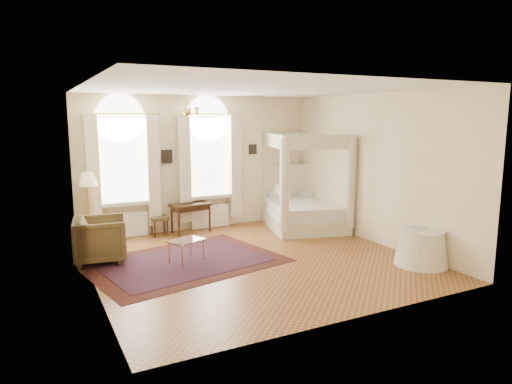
# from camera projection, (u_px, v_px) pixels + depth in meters

# --- Properties ---
(ground) EXTENTS (6.00, 6.00, 0.00)m
(ground) POSITION_uv_depth(u_px,v_px,m) (254.00, 260.00, 8.98)
(ground) COLOR #97582B
(ground) RESTS_ON ground
(room_walls) EXTENTS (6.00, 6.00, 6.00)m
(room_walls) POSITION_uv_depth(u_px,v_px,m) (254.00, 160.00, 8.66)
(room_walls) COLOR #F5E2BA
(room_walls) RESTS_ON ground
(window_left) EXTENTS (1.62, 0.27, 3.29)m
(window_left) POSITION_uv_depth(u_px,v_px,m) (124.00, 174.00, 10.42)
(window_left) COLOR white
(window_left) RESTS_ON room_walls
(window_right) EXTENTS (1.62, 0.27, 3.29)m
(window_right) POSITION_uv_depth(u_px,v_px,m) (210.00, 170.00, 11.36)
(window_right) COLOR white
(window_right) RESTS_ON room_walls
(chandelier) EXTENTS (0.51, 0.45, 0.50)m
(chandelier) POSITION_uv_depth(u_px,v_px,m) (187.00, 111.00, 9.16)
(chandelier) COLOR gold
(chandelier) RESTS_ON room_walls
(wall_pictures) EXTENTS (2.54, 0.03, 0.39)m
(wall_pictures) POSITION_uv_depth(u_px,v_px,m) (204.00, 153.00, 11.33)
(wall_pictures) COLOR black
(wall_pictures) RESTS_ON room_walls
(canopy_bed) EXTENTS (2.25, 2.55, 2.38)m
(canopy_bed) POSITION_uv_depth(u_px,v_px,m) (304.00, 207.00, 11.53)
(canopy_bed) COLOR beige
(canopy_bed) RESTS_ON ground
(nightstand) EXTENTS (0.41, 0.38, 0.56)m
(nightstand) POSITION_uv_depth(u_px,v_px,m) (282.00, 211.00, 12.28)
(nightstand) COLOR #351B0E
(nightstand) RESTS_ON ground
(nightstand_lamp) EXTENTS (0.30, 0.30, 0.44)m
(nightstand_lamp) POSITION_uv_depth(u_px,v_px,m) (279.00, 190.00, 12.13)
(nightstand_lamp) COLOR gold
(nightstand_lamp) RESTS_ON nightstand
(writing_desk) EXTENTS (1.01, 0.64, 0.71)m
(writing_desk) POSITION_uv_depth(u_px,v_px,m) (191.00, 208.00, 11.06)
(writing_desk) COLOR #351B0E
(writing_desk) RESTS_ON ground
(laptop) EXTENTS (0.37, 0.26, 0.03)m
(laptop) POSITION_uv_depth(u_px,v_px,m) (185.00, 203.00, 11.02)
(laptop) COLOR black
(laptop) RESTS_ON writing_desk
(stool) EXTENTS (0.41, 0.41, 0.47)m
(stool) POSITION_uv_depth(u_px,v_px,m) (159.00, 219.00, 10.78)
(stool) COLOR #4B4220
(stool) RESTS_ON ground
(armchair) EXTENTS (1.09, 1.07, 0.88)m
(armchair) POSITION_uv_depth(u_px,v_px,m) (100.00, 240.00, 8.81)
(armchair) COLOR #4A3B20
(armchair) RESTS_ON ground
(coffee_table) EXTENTS (0.78, 0.68, 0.44)m
(coffee_table) POSITION_uv_depth(u_px,v_px,m) (186.00, 242.00, 8.78)
(coffee_table) COLOR silver
(coffee_table) RESTS_ON ground
(floor_lamp) EXTENTS (0.41, 0.41, 1.60)m
(floor_lamp) POSITION_uv_depth(u_px,v_px,m) (88.00, 183.00, 9.93)
(floor_lamp) COLOR gold
(floor_lamp) RESTS_ON ground
(oriental_rug) EXTENTS (4.00, 3.22, 0.01)m
(oriental_rug) POSITION_uv_depth(u_px,v_px,m) (184.00, 262.00, 8.83)
(oriental_rug) COLOR #451910
(oriental_rug) RESTS_ON ground
(side_table) EXTENTS (1.00, 1.00, 0.68)m
(side_table) POSITION_uv_depth(u_px,v_px,m) (422.00, 248.00, 8.63)
(side_table) COLOR white
(side_table) RESTS_ON ground
(book) EXTENTS (0.24, 0.29, 0.02)m
(book) POSITION_uv_depth(u_px,v_px,m) (418.00, 228.00, 8.64)
(book) COLOR black
(book) RESTS_ON side_table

